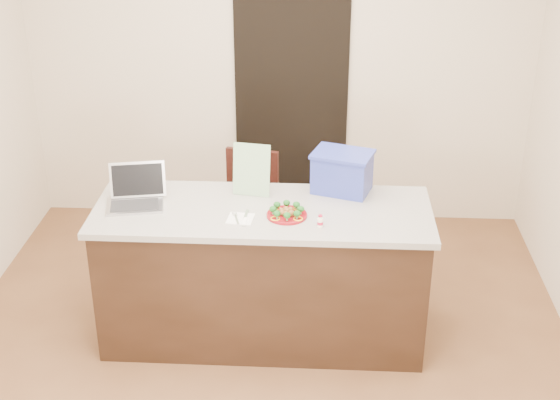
# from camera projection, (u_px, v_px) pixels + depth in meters

# --- Properties ---
(ground) EXTENTS (4.00, 4.00, 0.00)m
(ground) POSITION_uv_depth(u_px,v_px,m) (261.00, 357.00, 4.91)
(ground) COLOR brown
(ground) RESTS_ON ground
(room_shell) EXTENTS (4.00, 4.00, 4.00)m
(room_shell) POSITION_uv_depth(u_px,v_px,m) (257.00, 114.00, 4.20)
(room_shell) COLOR white
(room_shell) RESTS_ON ground
(doorway) EXTENTS (0.90, 0.02, 2.00)m
(doorway) POSITION_uv_depth(u_px,v_px,m) (291.00, 104.00, 6.24)
(doorway) COLOR black
(doorway) RESTS_ON ground
(island) EXTENTS (2.06, 0.76, 0.92)m
(island) POSITION_uv_depth(u_px,v_px,m) (263.00, 273.00, 4.93)
(island) COLOR black
(island) RESTS_ON ground
(plate) EXTENTS (0.24, 0.24, 0.02)m
(plate) POSITION_uv_depth(u_px,v_px,m) (287.00, 215.00, 4.64)
(plate) COLOR maroon
(plate) RESTS_ON island
(meatballs) EXTENTS (0.09, 0.10, 0.04)m
(meatballs) POSITION_uv_depth(u_px,v_px,m) (286.00, 211.00, 4.63)
(meatballs) COLOR brown
(meatballs) RESTS_ON plate
(broccoli) EXTENTS (0.21, 0.21, 0.04)m
(broccoli) POSITION_uv_depth(u_px,v_px,m) (287.00, 209.00, 4.62)
(broccoli) COLOR #124615
(broccoli) RESTS_ON plate
(pepper_rings) EXTENTS (0.20, 0.20, 0.01)m
(pepper_rings) POSITION_uv_depth(u_px,v_px,m) (287.00, 214.00, 4.64)
(pepper_rings) COLOR orange
(pepper_rings) RESTS_ON plate
(napkin) EXTENTS (0.17, 0.17, 0.01)m
(napkin) POSITION_uv_depth(u_px,v_px,m) (240.00, 219.00, 4.61)
(napkin) COLOR silver
(napkin) RESTS_ON island
(fork) EXTENTS (0.04, 0.15, 0.00)m
(fork) POSITION_uv_depth(u_px,v_px,m) (237.00, 217.00, 4.62)
(fork) COLOR silver
(fork) RESTS_ON napkin
(knife) EXTENTS (0.02, 0.20, 0.01)m
(knife) POSITION_uv_depth(u_px,v_px,m) (245.00, 219.00, 4.59)
(knife) COLOR white
(knife) RESTS_ON napkin
(yogurt_bottle) EXTENTS (0.03, 0.03, 0.07)m
(yogurt_bottle) POSITION_uv_depth(u_px,v_px,m) (320.00, 222.00, 4.51)
(yogurt_bottle) COLOR white
(yogurt_bottle) RESTS_ON island
(laptop) EXTENTS (0.38, 0.33, 0.24)m
(laptop) POSITION_uv_depth(u_px,v_px,m) (136.00, 193.00, 4.78)
(laptop) COLOR #ABABAF
(laptop) RESTS_ON island
(leaflet) EXTENTS (0.24, 0.09, 0.33)m
(leaflet) POSITION_uv_depth(u_px,v_px,m) (251.00, 170.00, 4.84)
(leaflet) COLOR silver
(leaflet) RESTS_ON island
(blue_box) EXTENTS (0.43, 0.36, 0.26)m
(blue_box) POSITION_uv_depth(u_px,v_px,m) (342.00, 172.00, 4.91)
(blue_box) COLOR #2A379B
(blue_box) RESTS_ON island
(chair) EXTENTS (0.46, 0.46, 0.89)m
(chair) POSITION_uv_depth(u_px,v_px,m) (252.00, 203.00, 5.74)
(chair) COLOR #371510
(chair) RESTS_ON ground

